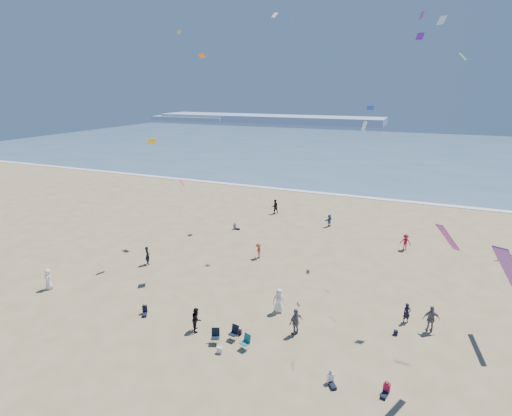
% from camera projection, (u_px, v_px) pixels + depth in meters
% --- Properties ---
extents(ground, '(220.00, 220.00, 0.00)m').
position_uv_depth(ground, '(167.00, 387.00, 22.12)').
color(ground, tan).
rests_on(ground, ground).
extents(ocean, '(220.00, 100.00, 0.06)m').
position_uv_depth(ocean, '(376.00, 150.00, 105.96)').
color(ocean, '#476B84').
rests_on(ocean, ground).
extents(surf_line, '(220.00, 1.20, 0.08)m').
position_uv_depth(surf_line, '(337.00, 195.00, 61.82)').
color(surf_line, white).
rests_on(surf_line, ground).
extents(headland_far, '(110.00, 20.00, 3.20)m').
position_uv_depth(headland_far, '(268.00, 119.00, 193.98)').
color(headland_far, '#7A8EA8').
rests_on(headland_far, ground).
extents(headland_near, '(40.00, 14.00, 2.00)m').
position_uv_depth(headland_near, '(191.00, 118.00, 204.58)').
color(headland_near, '#7A8EA8').
rests_on(headland_near, ground).
extents(standing_flyers, '(38.87, 36.20, 1.94)m').
position_uv_depth(standing_flyers, '(313.00, 283.00, 31.95)').
color(standing_flyers, '#3A599F').
rests_on(standing_flyers, ground).
extents(seated_group, '(19.80, 30.20, 0.84)m').
position_uv_depth(seated_group, '(248.00, 324.00, 27.27)').
color(seated_group, white).
rests_on(seated_group, ground).
extents(chair_cluster, '(2.77, 1.54, 1.00)m').
position_uv_depth(chair_cluster, '(231.00, 337.00, 25.66)').
color(chair_cluster, black).
rests_on(chair_cluster, ground).
extents(white_tote, '(0.35, 0.20, 0.40)m').
position_uv_depth(white_tote, '(220.00, 350.00, 24.88)').
color(white_tote, silver).
rests_on(white_tote, ground).
extents(black_backpack, '(0.30, 0.22, 0.38)m').
position_uv_depth(black_backpack, '(239.00, 332.00, 26.73)').
color(black_backpack, black).
rests_on(black_backpack, ground).
extents(navy_bag, '(0.28, 0.18, 0.34)m').
position_uv_depth(navy_bag, '(396.00, 333.00, 26.73)').
color(navy_bag, black).
rests_on(navy_bag, ground).
extents(kites_aloft, '(39.49, 43.38, 29.13)m').
position_uv_depth(kites_aloft, '(372.00, 110.00, 25.96)').
color(kites_aloft, purple).
rests_on(kites_aloft, ground).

